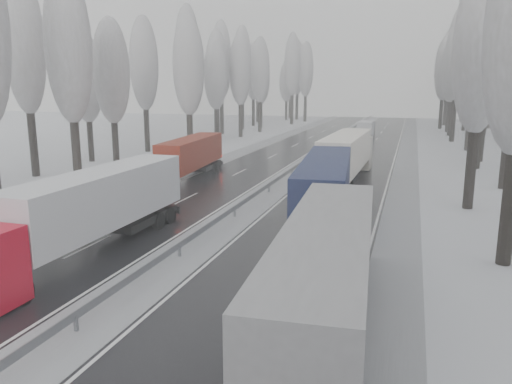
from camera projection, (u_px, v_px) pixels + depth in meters
The scene contains 50 objects.
carriageway_right at pixel (339, 191), 39.81m from camera, with size 7.50×200.00×0.03m, color black.
carriageway_left at pixel (216, 184), 42.87m from camera, with size 7.50×200.00×0.03m, color black.
median_slush at pixel (275, 187), 41.34m from camera, with size 3.00×200.00×0.04m, color #9D9FA4.
shoulder_right at pixel (403, 195), 38.36m from camera, with size 2.40×200.00×0.04m, color #9D9FA4.
shoulder_left at pixel (165, 181), 44.31m from camera, with size 2.40×200.00×0.04m, color #9D9FA4.
median_guardrail at pixel (275, 181), 41.20m from camera, with size 0.12×200.00×0.76m.
tree_18 at pixel (482, 47), 32.12m from camera, with size 3.60×3.60×16.58m.
tree_22 at pixel (486, 65), 48.81m from camera, with size 3.60×3.60×15.86m.
tree_24 at pixel (490, 39), 53.00m from camera, with size 3.60×3.60×20.49m.
tree_26 at pixel (475, 55), 62.90m from camera, with size 3.60×3.60×18.78m.
tree_28 at pixel (458, 56), 73.12m from camera, with size 3.60×3.60×19.62m.
tree_29 at pixel (508, 63), 74.90m from camera, with size 3.60×3.60×18.11m.
tree_30 at pixel (454, 66), 82.39m from camera, with size 3.60×3.60×17.86m.
tree_31 at pixel (490, 64), 84.30m from camera, with size 3.60×3.60×18.58m.
tree_32 at pixel (452, 69), 89.45m from camera, with size 3.60×3.60×17.33m.
tree_33 at pixel (467, 81), 92.67m from camera, with size 3.60×3.60×14.33m.
tree_34 at pixel (444, 70), 96.30m from camera, with size 3.60×3.60×17.63m.
tree_35 at pixel (493, 68), 97.27m from camera, with size 3.60×3.60×18.25m.
tree_36 at pixel (449, 63), 104.77m from camera, with size 3.60×3.60×20.23m.
tree_37 at pixel (481, 75), 106.98m from camera, with size 3.60×3.60×16.37m.
tree_38 at pixel (453, 71), 114.44m from camera, with size 3.60×3.60×17.97m.
tree_39 at pixel (464, 77), 117.59m from camera, with size 3.60×3.60×16.19m.
tree_58 at pixel (69, 48), 38.37m from camera, with size 3.60×3.60×17.21m.
tree_59 at pixel (24, 44), 44.19m from camera, with size 3.60×3.60×18.41m.
tree_60 at pixel (111, 72), 48.45m from camera, with size 3.60×3.60×14.84m.
tree_61 at pixel (86, 79), 53.98m from camera, with size 3.60×3.60×13.95m.
tree_62 at pixel (188, 67), 56.07m from camera, with size 3.60×3.60×16.04m.
tree_63 at pixel (144, 64), 62.00m from camera, with size 3.60×3.60×16.88m.
tree_64 at pixel (188, 73), 65.81m from camera, with size 3.60×3.60×15.42m.
tree_65 at pixel (188, 55), 69.52m from camera, with size 3.60×3.60×19.48m.
tree_66 at pixel (216, 75), 74.79m from camera, with size 3.60×3.60×15.23m.
tree_67 at pixel (217, 68), 78.69m from camera, with size 3.60×3.60×17.09m.
tree_68 at pixel (240, 70), 80.46m from camera, with size 3.60×3.60×16.65m.
tree_69 at pixel (221, 61), 85.25m from camera, with size 3.60×3.60×19.35m.
tree_70 at pixel (260, 70), 89.74m from camera, with size 3.60×3.60×17.09m.
tree_71 at pixel (242, 63), 94.53m from camera, with size 3.60×3.60×19.61m.
tree_72 at pixel (261, 78), 99.49m from camera, with size 3.60×3.60×15.11m.
tree_73 at pixel (253, 72), 103.78m from camera, with size 3.60×3.60×17.22m.
tree_74 at pixel (292, 65), 107.83m from camera, with size 3.60×3.60×19.68m.
tree_75 at pixel (258, 70), 114.37m from camera, with size 3.60×3.60×18.60m.
tree_76 at pixel (306, 70), 116.45m from camera, with size 3.60×3.60×18.55m.
tree_77 at pixel (287, 82), 122.38m from camera, with size 3.60×3.60×14.32m.
tree_78 at pixel (297, 68), 123.50m from camera, with size 3.60×3.60×19.55m.
tree_79 at pixel (290, 75), 128.37m from camera, with size 3.60×3.60×17.07m.
truck_grey_tarp at pixel (329, 266), 16.48m from camera, with size 3.60×16.23×4.13m.
truck_blue_box at pixel (326, 185), 29.95m from camera, with size 4.11×16.25×4.13m.
truck_cream_box at pixel (348, 154), 43.46m from camera, with size 3.02×16.63×4.25m.
box_truck_distant at pixel (366, 129), 80.85m from camera, with size 2.28×7.35×2.74m.
truck_red_white at pixel (89, 209), 24.41m from camera, with size 2.53×15.80×4.05m.
truck_red_red at pixel (187, 157), 43.79m from camera, with size 3.55×14.53×3.70m.
Camera 1 is at (10.55, -9.15, 8.23)m, focal length 35.00 mm.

